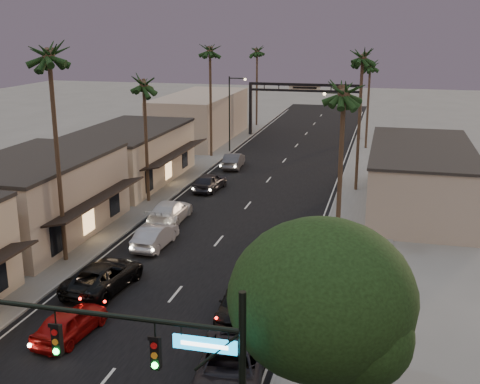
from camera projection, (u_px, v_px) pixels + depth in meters
The scene contains 29 objects.
ground at pixel (255, 196), 53.82m from camera, with size 200.00×200.00×0.00m, color slate.
road at pixel (267, 182), 58.50m from camera, with size 14.00×120.00×0.02m, color black.
sidewalk_left at pixel (196, 161), 67.24m from camera, with size 5.00×92.00×0.12m, color slate.
sidewalk_right at pixel (369, 171), 62.82m from camera, with size 5.00×92.00×0.12m, color slate.
storefront_mid at pixel (36, 199), 43.02m from camera, with size 8.00×14.00×5.50m, color #A59484.
storefront_far at pixel (129, 157), 58.05m from camera, with size 8.00×16.00×5.00m, color #C8B299.
storefront_dist at pixel (201, 117), 79.41m from camera, with size 8.00×20.00×6.00m, color #A59484.
building_right at pixel (420, 178), 49.90m from camera, with size 8.00×18.00×5.00m, color #A59484.
traffic_signal at pixel (179, 371), 17.49m from camera, with size 8.51×0.22×7.80m.
corner_tree at pixel (323, 305), 19.59m from camera, with size 6.20×6.20×8.80m.
arch at pixel (304, 97), 80.38m from camera, with size 15.20×0.40×7.27m.
streetlight_right at pixel (341, 131), 55.46m from camera, with size 2.13×0.30×9.00m.
streetlight_left at pixel (232, 108), 70.83m from camera, with size 2.13×0.30×9.00m.
palm_lb at pixel (48, 50), 35.41m from camera, with size 3.20×3.20×15.20m.
palm_lc at pixel (144, 79), 49.28m from camera, with size 3.20×3.20×12.20m.
palm_ld at pixel (210, 47), 66.51m from camera, with size 3.20×3.20×14.20m.
palm_ra at pixel (344, 87), 33.79m from camera, with size 3.20×3.20×13.20m.
palm_rb at pixel (363, 53), 52.23m from camera, with size 3.20×3.20×14.20m.
palm_rc at pixel (370, 62), 71.45m from camera, with size 3.20×3.20×12.20m.
palm_far at pixel (257, 48), 88.20m from camera, with size 3.20×3.20×13.20m.
oncoming_red at pixel (70, 322), 29.33m from camera, with size 1.83×4.55×1.55m, color #9A0C0B.
oncoming_pickup at pixel (104, 276), 34.67m from camera, with size 2.73×5.92×1.64m, color black.
oncoming_silver at pixel (155, 236), 41.30m from camera, with size 1.67×4.80×1.58m, color #939297.
oncoming_white at pixel (170, 211), 46.66m from camera, with size 2.32×5.72×1.66m, color silver.
oncoming_dgrey at pixel (210, 182), 55.41m from camera, with size 1.95×4.84×1.65m, color black.
oncoming_grey_far at pixel (234, 161), 64.15m from camera, with size 1.71×4.92×1.62m, color #45454A.
curbside_near at pixel (230, 369), 25.24m from camera, with size 2.86×6.20×1.72m, color black.
curbside_black at pixel (239, 303), 31.57m from camera, with size 1.94×4.78×1.39m, color black.
curbside_grey at pixel (289, 241), 40.44m from camera, with size 1.74×4.32×1.47m, color #45454A.
Camera 1 is at (11.15, -10.56, 14.79)m, focal length 45.00 mm.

